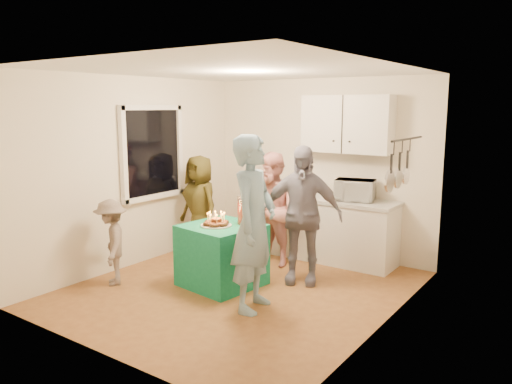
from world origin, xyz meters
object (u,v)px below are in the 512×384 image
Objects in this scene: microwave at (355,190)px; woman_back_right at (301,215)px; man_birthday at (254,224)px; child_near_left at (112,242)px; woman_back_left at (200,205)px; party_table at (222,255)px; punch_jar at (246,210)px; woman_back_center at (273,209)px; counter at (320,229)px.

woman_back_right reaches higher than microwave.
man_birthday is 1.78× the size of child_near_left.
microwave is 2.27m from woman_back_left.
microwave is at bearing 59.73° from party_table.
child_near_left reaches higher than party_table.
punch_jar is 0.82m from man_birthday.
party_table is 1.11m from woman_back_center.
child_near_left is at bearing -145.76° from party_table.
punch_jar is 0.23× the size of woman_back_left.
child_near_left is (-1.33, -1.00, -0.39)m from punch_jar.
party_table is 1.42m from woman_back_left.
woman_back_center is at bearing -120.11° from counter.
counter is at bearing 41.95° from woman_back_left.
microwave is at bearing 88.09° from child_near_left.
microwave reaches higher than punch_jar.
man_birthday reaches higher than punch_jar.
party_table is 0.57× the size of woman_back_left.
party_table is at bearing 50.87° from man_birthday.
woman_back_right is (0.75, 0.65, 0.49)m from party_table.
party_table is at bearing -82.49° from woman_back_center.
microwave is (0.52, 0.00, 0.63)m from counter.
child_near_left is (-1.13, -0.77, 0.16)m from party_table.
punch_jar is (0.21, 0.23, 0.55)m from party_table.
child_near_left is (-2.12, -2.47, -0.52)m from microwave.
punch_jar is (-0.79, -1.46, -0.13)m from microwave.
woman_back_center is (0.08, 1.03, 0.41)m from party_table.
woman_back_right is at bearing 75.82° from child_near_left.
woman_back_left reaches higher than microwave.
party_table is 0.49× the size of woman_back_right.
counter is 2.05× the size of child_near_left.
party_table is 2.50× the size of punch_jar.
counter is 1.15× the size of man_birthday.
woman_back_right is at bearing -12.40° from man_birthday.
microwave is 2.09m from man_birthday.
woman_back_left is at bearing -151.01° from counter.
man_birthday reaches higher than woman_back_left.
woman_back_center is 0.77m from woman_back_right.
man_birthday is at bearing -26.53° from party_table.
woman_back_left reaches higher than punch_jar.
child_near_left is at bearing -165.19° from woman_back_right.
woman_back_center is 1.47× the size of child_near_left.
punch_jar reaches higher than counter.
man_birthday is (0.28, -2.07, 0.53)m from counter.
child_near_left is at bearing -144.95° from microwave.
punch_jar is 0.20× the size of woman_back_right.
counter is 2.94m from child_near_left.
punch_jar reaches higher than child_near_left.
woman_back_center is at bearing 94.76° from child_near_left.
man_birthday reaches higher than child_near_left.
man_birthday is (0.54, -0.61, 0.03)m from punch_jar.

